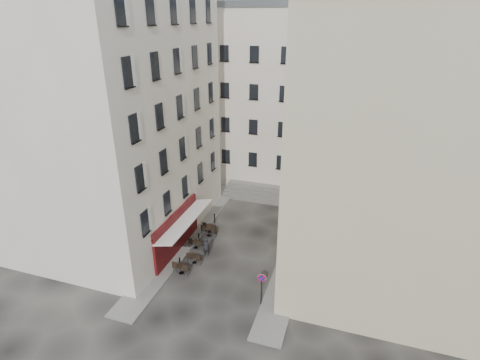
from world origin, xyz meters
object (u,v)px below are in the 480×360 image
at_px(no_parking_sign, 261,284).
at_px(pedestrian, 206,247).
at_px(bistro_table_b, 194,258).
at_px(bistro_table_a, 181,268).

xyz_separation_m(no_parking_sign, pedestrian, (-5.53, 4.08, -0.95)).
bearing_deg(no_parking_sign, bistro_table_b, 140.35).
relative_size(bistro_table_a, bistro_table_b, 1.09).
bearing_deg(bistro_table_a, no_parking_sign, -12.39).
bearing_deg(pedestrian, no_parking_sign, 110.36).
height_order(no_parking_sign, bistro_table_a, no_parking_sign).
bearing_deg(no_parking_sign, bistro_table_a, 153.32).
relative_size(bistro_table_a, pedestrian, 0.84).
bearing_deg(bistro_table_a, pedestrian, 72.51).
xyz_separation_m(bistro_table_a, pedestrian, (0.85, 2.68, 0.31)).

